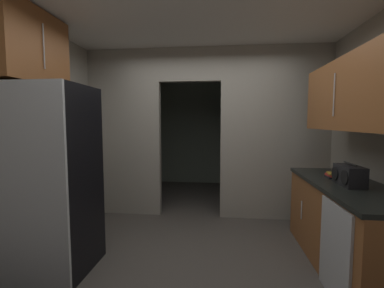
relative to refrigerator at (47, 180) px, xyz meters
name	(u,v)px	position (x,y,z in m)	size (l,w,h in m)	color
ground	(195,268)	(1.47, 0.16, -0.93)	(20.00, 20.00, 0.00)	#47423D
kitchen_overhead_slab	(200,17)	(1.47, 0.63, 1.74)	(4.14, 7.09, 0.06)	silver
kitchen_partition	(209,129)	(1.53, 1.71, 0.46)	(3.74, 0.12, 2.64)	#9E998C
adjoining_room_shell	(209,130)	(1.47, 3.39, 0.39)	(3.74, 2.37, 2.64)	gray
refrigerator	(47,180)	(0.00, 0.00, 0.00)	(0.84, 0.73, 1.85)	black
lower_cabinet_run	(347,226)	(3.00, 0.35, -0.49)	(0.67, 1.82, 0.88)	brown
dishwasher	(335,252)	(2.67, -0.16, -0.52)	(0.02, 0.56, 0.82)	#B7BABC
upper_cabinet_counterside	(354,95)	(3.00, 0.35, 0.84)	(0.36, 1.63, 0.70)	brown
upper_cabinet_fridgeside	(27,47)	(-0.22, 0.10, 1.32)	(0.36, 0.93, 0.73)	brown
boombox	(349,175)	(2.97, 0.28, 0.05)	(0.19, 0.35, 0.22)	black
book_stack	(333,175)	(2.96, 0.63, -0.02)	(0.13, 0.17, 0.06)	black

